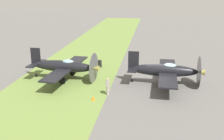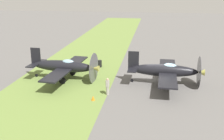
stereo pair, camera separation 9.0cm
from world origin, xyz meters
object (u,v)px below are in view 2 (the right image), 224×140
airplane_wingman (64,66)px  runway_marker_cone (93,98)px  airplane_lead (165,70)px  ground_crew_chief (108,86)px  fuel_drum (100,64)px

airplane_wingman → runway_marker_cone: (5.48, 4.55, -1.32)m
airplane_lead → ground_crew_chief: (4.01, -5.67, -0.63)m
airplane_wingman → ground_crew_chief: airplane_wingman is taller
ground_crew_chief → fuel_drum: 9.69m
airplane_wingman → runway_marker_cone: bearing=44.1°
ground_crew_chief → fuel_drum: bearing=35.4°
airplane_wingman → runway_marker_cone: 7.25m
fuel_drum → runway_marker_cone: 10.99m
airplane_lead → ground_crew_chief: 6.98m
ground_crew_chief → airplane_lead: bearing=-35.3°
runway_marker_cone → airplane_lead: bearing=129.4°
airplane_wingman → fuel_drum: airplane_wingman is taller
ground_crew_chief → runway_marker_cone: size_ratio=3.93×
airplane_lead → fuel_drum: airplane_lead is taller
airplane_lead → ground_crew_chief: bearing=-52.9°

